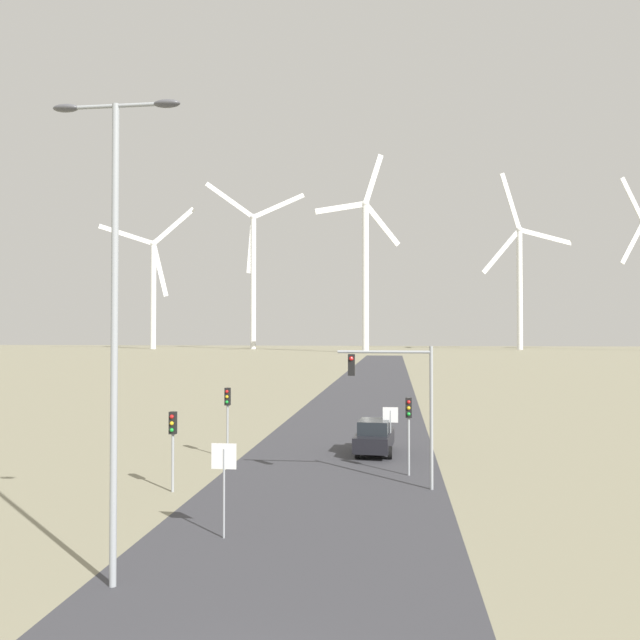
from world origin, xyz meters
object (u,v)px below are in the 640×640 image
Objects in this scene: traffic_light_post_mid_left at (228,406)px; wind_turbine_center at (365,262)px; streetlamp at (115,289)px; traffic_light_post_near_left at (173,433)px; wind_turbine_right at (519,274)px; traffic_light_post_near_right at (409,418)px; stop_sign_near at (224,472)px; wind_turbine_far_left at (153,282)px; car_approaching at (374,437)px; stop_sign_far at (390,421)px; wind_turbine_left at (253,268)px; traffic_light_mast_overhead at (398,388)px.

wind_turbine_center is (-0.87, 171.67, 26.79)m from traffic_light_post_mid_left.
traffic_light_post_near_left is at bearing 101.15° from streetlamp.
traffic_light_post_near_right is at bearing -102.20° from wind_turbine_right.
wind_turbine_center is at bearing 90.71° from streetlamp.
wind_turbine_far_left reaches higher than stop_sign_near.
wind_turbine_far_left is (-87.29, 207.58, 24.06)m from traffic_light_post_mid_left.
streetlamp reaches higher than traffic_light_post_near_right.
traffic_light_post_near_right is 232.78m from wind_turbine_far_left.
stop_sign_near is at bearing -106.75° from car_approaching.
stop_sign_far is 220.60m from wind_turbine_right.
stop_sign_far is at bearing 70.09° from stop_sign_near.
car_approaching is at bearing -102.90° from wind_turbine_right.
wind_turbine_center is (86.42, -35.91, 2.73)m from wind_turbine_far_left.
traffic_light_post_mid_left is 0.05× the size of wind_turbine_left.
wind_turbine_far_left reaches higher than traffic_light_post_near_right.
traffic_light_post_near_left is 0.05× the size of wind_turbine_center.
wind_turbine_center reaches higher than traffic_light_post_mid_left.
traffic_light_post_mid_left is 226.47m from wind_turbine_far_left.
wind_turbine_center is at bearing 90.16° from traffic_light_post_near_left.
streetlamp is 2.10× the size of traffic_light_mast_overhead.
wind_turbine_right is (143.67, 7.88, 2.30)m from wind_turbine_far_left.
wind_turbine_center is (-9.59, 176.96, 25.27)m from traffic_light_mast_overhead.
stop_sign_near is 6.39m from traffic_light_post_near_left.
wind_turbine_left is (-56.00, 216.20, 28.17)m from traffic_light_mast_overhead.
stop_sign_far is 8.60m from traffic_light_post_mid_left.
car_approaching is 0.06× the size of wind_turbine_right.
stop_sign_near reaches higher than car_approaching.
stop_sign_far is 4.91m from traffic_light_post_near_right.
traffic_light_mast_overhead is 227.20m from wind_turbine_right.
streetlamp is at bearing -120.20° from traffic_light_post_near_right.
car_approaching is (-1.70, 4.79, -1.66)m from traffic_light_post_near_right.
streetlamp is 20.19m from stop_sign_far.
traffic_light_mast_overhead is 0.09× the size of wind_turbine_right.
traffic_light_post_near_left is 231.08m from wind_turbine_right.
car_approaching is 218.33m from wind_turbine_left.
wind_turbine_far_left is (-96.01, 212.87, 22.54)m from traffic_light_mast_overhead.
wind_turbine_center reaches higher than wind_turbine_far_left.
wind_turbine_far_left is (-86.91, 214.53, 24.33)m from traffic_light_post_near_left.
traffic_light_post_near_right is 176.89m from wind_turbine_center.
streetlamp is at bearing -89.29° from wind_turbine_center.
wind_turbine_far_left is (-94.77, 205.67, 25.80)m from car_approaching.
streetlamp is 2.93× the size of car_approaching.
stop_sign_near is 0.04× the size of wind_turbine_left.
streetlamp is 10.74m from traffic_light_post_near_left.
traffic_light_mast_overhead is 0.10× the size of wind_turbine_far_left.
traffic_light_mast_overhead is 234.61m from wind_turbine_far_left.
wind_turbine_center is at bearing -22.57° from wind_turbine_far_left.
wind_turbine_center is at bearing 92.82° from car_approaching.
wind_turbine_center is at bearing 91.28° from stop_sign_near.
streetlamp is 4.18× the size of stop_sign_near.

